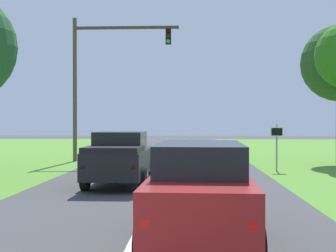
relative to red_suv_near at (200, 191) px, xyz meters
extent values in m
plane|color=#424244|center=(-1.32, 8.22, -1.03)|extent=(120.00, 120.00, 0.00)
cube|color=maroon|center=(0.00, -0.06, -0.17)|extent=(2.01, 4.93, 1.00)
cube|color=black|center=(0.01, 0.19, 0.63)|extent=(1.73, 3.07, 0.58)
cube|color=red|center=(-0.84, -2.44, -0.12)|extent=(0.14, 0.06, 0.12)
cube|color=red|center=(0.69, -2.48, -0.12)|extent=(0.14, 0.06, 0.12)
cylinder|color=black|center=(-0.89, 1.48, -0.67)|extent=(0.25, 0.73, 0.72)
cylinder|color=black|center=(0.98, 1.42, -0.67)|extent=(0.25, 0.73, 0.72)
cylinder|color=black|center=(-0.98, -1.54, -0.67)|extent=(0.25, 0.73, 0.72)
cylinder|color=black|center=(0.88, -1.59, -0.67)|extent=(0.25, 0.73, 0.72)
cube|color=black|center=(-2.78, 8.44, -0.16)|extent=(2.06, 5.57, 0.93)
cube|color=black|center=(-2.78, 8.16, 0.63)|extent=(1.78, 2.13, 0.67)
cube|color=black|center=(-2.80, 6.72, 0.40)|extent=(1.92, 2.13, 0.20)
cube|color=red|center=(-3.63, 5.71, -0.12)|extent=(0.14, 0.06, 0.12)
cube|color=red|center=(-2.00, 5.69, -0.12)|extent=(0.14, 0.06, 0.12)
cylinder|color=black|center=(-3.75, 10.17, -0.63)|extent=(0.25, 0.80, 0.80)
cylinder|color=black|center=(-1.76, 10.14, -0.63)|extent=(0.25, 0.80, 0.80)
cylinder|color=black|center=(-3.79, 6.74, -0.63)|extent=(0.25, 0.80, 0.80)
cylinder|color=black|center=(-1.81, 6.71, -0.63)|extent=(0.25, 0.80, 0.80)
cylinder|color=brown|center=(-7.04, 18.29, 3.25)|extent=(0.24, 0.24, 8.55)
cube|color=#4C3D2B|center=(-3.94, 18.29, 6.92)|extent=(6.21, 0.16, 0.16)
cube|color=black|center=(-1.45, 18.29, 6.37)|extent=(0.32, 0.28, 0.90)
sphere|color=black|center=(-1.45, 18.14, 6.67)|extent=(0.22, 0.22, 0.22)
sphere|color=black|center=(-1.45, 18.14, 6.37)|extent=(0.22, 0.22, 0.22)
sphere|color=#1ED83F|center=(-1.45, 18.14, 6.07)|extent=(0.22, 0.22, 0.22)
cylinder|color=gray|center=(3.97, 13.29, 0.09)|extent=(0.08, 0.08, 2.24)
cube|color=white|center=(3.97, 13.26, 0.86)|extent=(0.60, 0.03, 0.44)
cube|color=black|center=(3.97, 13.24, 0.86)|extent=(0.52, 0.01, 0.36)
camera|label=1|loc=(-0.20, -8.99, 1.34)|focal=49.41mm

